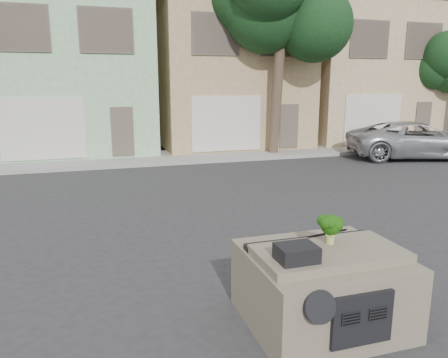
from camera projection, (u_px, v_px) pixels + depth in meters
name	position (u px, v px, depth m)	size (l,w,h in m)	color
ground_plane	(245.00, 246.00, 8.85)	(120.00, 120.00, 0.00)	#303033
sidewalk	(161.00, 158.00, 18.61)	(40.00, 3.00, 0.15)	gray
townhouse_mint	(70.00, 70.00, 20.50)	(7.20, 8.20, 7.55)	#9CC99A
townhouse_tan	(222.00, 71.00, 22.69)	(7.20, 8.20, 7.55)	tan
townhouse_beige	(348.00, 72.00, 24.88)	(7.20, 8.20, 7.55)	tan
silver_pickup	(414.00, 158.00, 18.96)	(2.62, 5.69, 1.58)	#A6A8AD
tree_near	(278.00, 57.00, 18.50)	(4.40, 4.00, 8.50)	#133416
car_dashboard	(322.00, 284.00, 5.93)	(2.00, 1.80, 1.12)	#726956
instrument_hump	(297.00, 253.00, 5.29)	(0.48, 0.38, 0.20)	black
wiper_arm	(328.00, 233.00, 6.24)	(0.70, 0.03, 0.02)	black
broccoli	(331.00, 229.00, 5.83)	(0.34, 0.34, 0.41)	#133A08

